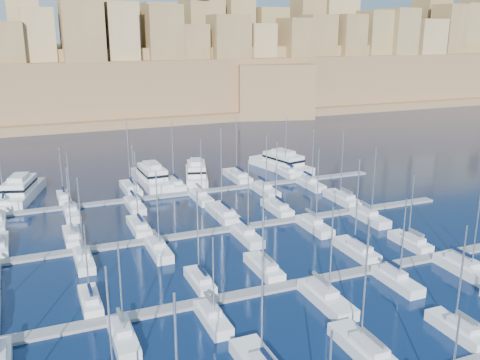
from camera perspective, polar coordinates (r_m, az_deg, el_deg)
name	(u,v)px	position (r m, az deg, el deg)	size (l,w,h in m)	color
ground	(254,252)	(80.91, 1.45, -7.71)	(600.00, 600.00, 0.00)	black
pontoon_mid_near	(291,285)	(71.06, 5.44, -11.09)	(84.00, 2.00, 0.40)	slate
pontoon_mid_far	(229,229)	(89.38, -1.14, -5.23)	(84.00, 2.00, 0.40)	slate
pontoon_far	(190,193)	(109.08, -5.34, -1.38)	(84.00, 2.00, 0.40)	slate
sailboat_3	(364,349)	(58.67, 13.09, -17.12)	(2.83, 9.43, 14.83)	silver
sailboat_4	(458,329)	(64.94, 22.24, -14.52)	(2.34, 7.82, 12.91)	silver
sailboat_13	(90,301)	(68.36, -15.67, -12.33)	(2.22, 7.40, 10.61)	silver
sailboat_14	(200,281)	(70.84, -4.28, -10.67)	(2.24, 7.47, 13.09)	silver
sailboat_15	(264,267)	(74.39, 2.58, -9.29)	(2.57, 8.55, 13.05)	silver
sailboat_16	(356,250)	(81.61, 12.32, -7.30)	(2.69, 8.98, 14.79)	silver
sailboat_17	(410,242)	(86.77, 17.72, -6.31)	(2.39, 7.98, 11.59)	silver
sailboat_19	(123,337)	(60.41, -12.35, -16.06)	(2.36, 7.86, 12.07)	silver
sailboat_20	(213,318)	(62.60, -2.95, -14.48)	(2.28, 7.60, 11.00)	silver
sailboat_21	(326,298)	(67.23, 9.17, -12.37)	(2.91, 9.71, 12.98)	silver
sailboat_22	(397,280)	(73.72, 16.37, -10.22)	(2.44, 8.12, 12.32)	silver
sailboat_23	(467,269)	(79.88, 23.09, -8.77)	(3.11, 10.36, 14.92)	silver
sailboat_25	(72,237)	(88.78, -17.45, -5.78)	(2.47, 8.22, 12.18)	silver
sailboat_26	(139,227)	(90.34, -10.71, -4.92)	(2.65, 8.84, 13.72)	silver
sailboat_27	(223,213)	(94.94, -1.83, -3.59)	(3.14, 10.48, 16.35)	silver
sailboat_28	(277,208)	(98.17, 3.99, -2.98)	(2.66, 8.87, 13.25)	silver
sailboat_29	(342,198)	(105.17, 10.82, -1.94)	(2.86, 9.52, 14.22)	silver
sailboat_31	(84,260)	(79.70, -16.34, -8.18)	(2.37, 7.92, 13.27)	silver
sailboat_32	(158,249)	(80.98, -8.70, -7.31)	(2.54, 8.47, 13.13)	silver
sailboat_33	(247,236)	(85.10, 0.72, -5.95)	(2.55, 8.49, 13.47)	silver
sailboat_34	(314,225)	(90.15, 7.92, -4.83)	(2.63, 8.76, 14.22)	silver
sailboat_35	(369,217)	(95.90, 13.64, -3.87)	(2.64, 8.81, 13.46)	silver
sailboat_36	(4,204)	(109.61, -23.84, -2.33)	(2.50, 8.33, 12.25)	silver
sailboat_37	(64,198)	(109.30, -18.28, -1.82)	(2.26, 7.53, 10.93)	silver
sailboat_38	(131,188)	(111.90, -11.56, -0.89)	(2.97, 9.89, 15.65)	silver
sailboat_39	(174,184)	(113.64, -7.01, -0.44)	(2.83, 9.44, 14.24)	silver
sailboat_40	(237,176)	(118.65, -0.27, 0.39)	(3.18, 10.60, 14.48)	silver
sailboat_41	(286,172)	(122.95, 4.98, 0.87)	(2.81, 9.36, 13.75)	silver
sailboat_43	(71,213)	(100.12, -17.54, -3.34)	(2.47, 8.22, 12.25)	silver
sailboat_44	(135,205)	(101.28, -11.18, -2.66)	(2.60, 8.66, 12.56)	silver
sailboat_45	(201,197)	(104.44, -4.19, -1.83)	(2.53, 8.45, 12.59)	silver
sailboat_46	(265,190)	(108.86, 2.67, -1.07)	(2.78, 9.25, 12.49)	silver
sailboat_47	(310,184)	(113.91, 7.53, -0.43)	(2.60, 8.68, 12.83)	silver
motor_yacht_a	(21,190)	(113.67, -22.34, -1.01)	(9.78, 17.72, 5.25)	silver
motor_yacht_b	(152,177)	(116.31, -9.39, 0.35)	(5.53, 17.18, 5.25)	silver
motor_yacht_c	(196,173)	(117.80, -4.68, 0.70)	(8.44, 15.56, 5.25)	silver
motor_yacht_d	(282,163)	(127.09, 4.47, 1.83)	(9.40, 18.69, 5.25)	silver
fortified_city	(97,75)	(225.77, -14.97, 10.79)	(460.00, 108.95, 59.52)	brown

